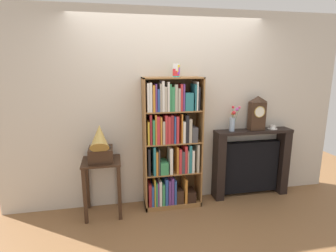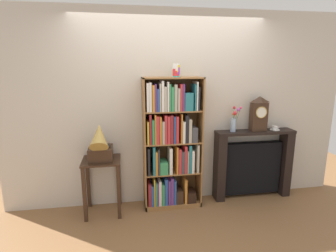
% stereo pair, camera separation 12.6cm
% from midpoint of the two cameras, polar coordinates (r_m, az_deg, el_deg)
% --- Properties ---
extents(ground_plane, '(7.70, 6.40, 0.02)m').
position_cam_midpoint_polar(ground_plane, '(3.85, 0.18, -16.83)').
color(ground_plane, brown).
extents(wall_back, '(4.70, 0.08, 2.60)m').
position_cam_midpoint_polar(wall_back, '(3.70, 1.32, 3.57)').
color(wall_back, beige).
rests_on(wall_back, ground).
extents(bookshelf, '(0.76, 0.32, 1.74)m').
position_cam_midpoint_polar(bookshelf, '(3.57, -0.40, -4.21)').
color(bookshelf, olive).
rests_on(bookshelf, ground).
extents(cup_stack, '(0.09, 0.09, 0.16)m').
position_cam_midpoint_polar(cup_stack, '(3.42, 0.67, 11.65)').
color(cup_stack, '#28B2B7').
rests_on(cup_stack, bookshelf).
extents(side_table_left, '(0.47, 0.43, 0.73)m').
position_cam_midpoint_polar(side_table_left, '(3.59, -14.71, -10.21)').
color(side_table_left, '#382316').
rests_on(side_table_left, ground).
extents(gramophone, '(0.29, 0.45, 0.53)m').
position_cam_midpoint_polar(gramophone, '(3.40, -15.15, -3.93)').
color(gramophone, '#382316').
rests_on(gramophone, side_table_left).
extents(fireplace_mantel, '(1.12, 0.23, 0.99)m').
position_cam_midpoint_polar(fireplace_mantel, '(4.15, 16.18, -7.53)').
color(fireplace_mantel, black).
rests_on(fireplace_mantel, ground).
extents(mantel_clock, '(0.21, 0.14, 0.48)m').
position_cam_midpoint_polar(mantel_clock, '(3.96, 17.40, 2.63)').
color(mantel_clock, '#382316').
rests_on(mantel_clock, fireplace_mantel).
extents(flower_vase, '(0.13, 0.13, 0.35)m').
position_cam_midpoint_polar(flower_vase, '(3.81, 12.59, 1.16)').
color(flower_vase, '#99B2D1').
rests_on(flower_vase, fireplace_mantel).
extents(teacup_with_saucer, '(0.14, 0.14, 0.06)m').
position_cam_midpoint_polar(teacup_with_saucer, '(4.13, 20.38, -0.26)').
color(teacup_with_saucer, white).
rests_on(teacup_with_saucer, fireplace_mantel).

